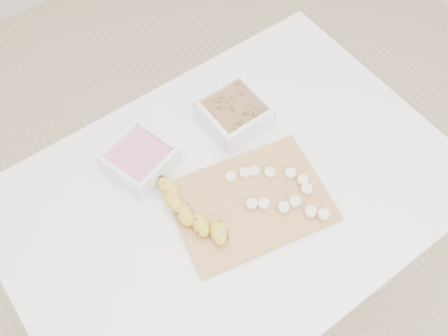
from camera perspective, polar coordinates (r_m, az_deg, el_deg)
ground at (r=1.81m, az=0.58°, el=-13.95°), size 3.50×3.50×0.00m
table at (r=1.20m, az=0.85°, el=-4.82°), size 1.00×0.70×0.75m
bowl_yogurt at (r=1.13m, az=-9.58°, el=0.99°), size 0.16×0.16×0.06m
bowl_granola at (r=1.19m, az=1.12°, el=6.30°), size 0.14×0.14×0.07m
cutting_board at (r=1.09m, az=3.04°, el=-3.94°), size 0.37×0.30×0.01m
banana at (r=1.06m, az=-3.66°, el=-5.12°), size 0.06×0.20×0.03m
banana_slices at (r=1.09m, az=6.28°, el=-2.58°), size 0.15×0.22×0.02m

